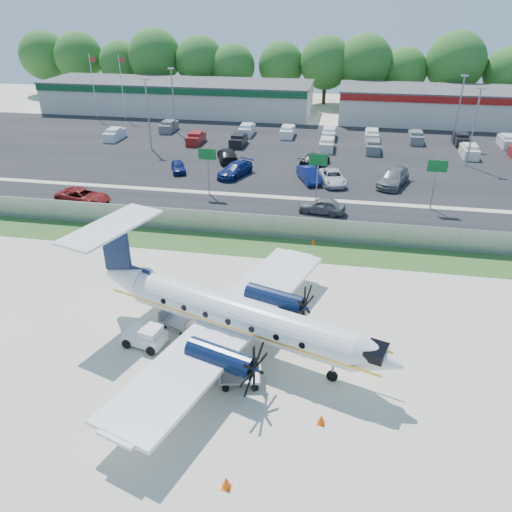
% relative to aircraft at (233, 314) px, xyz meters
% --- Properties ---
extents(ground, '(170.00, 170.00, 0.00)m').
position_rel_aircraft_xyz_m(ground, '(0.00, 1.23, -2.33)').
color(ground, beige).
rests_on(ground, ground).
extents(grass_verge, '(170.00, 4.00, 0.02)m').
position_rel_aircraft_xyz_m(grass_verge, '(0.00, 13.23, -2.32)').
color(grass_verge, '#2D561E').
rests_on(grass_verge, ground).
extents(access_road, '(170.00, 8.00, 0.02)m').
position_rel_aircraft_xyz_m(access_road, '(0.00, 20.23, -2.32)').
color(access_road, black).
rests_on(access_road, ground).
extents(parking_lot, '(170.00, 32.00, 0.02)m').
position_rel_aircraft_xyz_m(parking_lot, '(0.00, 41.23, -2.32)').
color(parking_lot, black).
rests_on(parking_lot, ground).
extents(perimeter_fence, '(120.00, 0.06, 1.99)m').
position_rel_aircraft_xyz_m(perimeter_fence, '(0.00, 15.23, -1.33)').
color(perimeter_fence, gray).
rests_on(perimeter_fence, ground).
extents(building_west, '(46.40, 12.40, 5.24)m').
position_rel_aircraft_xyz_m(building_west, '(-24.00, 63.21, 0.30)').
color(building_west, beige).
rests_on(building_west, ground).
extents(building_east, '(44.40, 12.40, 5.24)m').
position_rel_aircraft_xyz_m(building_east, '(26.00, 63.21, 0.30)').
color(building_east, beige).
rests_on(building_east, ground).
extents(sign_left, '(1.80, 0.26, 5.00)m').
position_rel_aircraft_xyz_m(sign_left, '(-8.00, 24.14, 1.28)').
color(sign_left, gray).
rests_on(sign_left, ground).
extents(sign_mid, '(1.80, 0.26, 5.00)m').
position_rel_aircraft_xyz_m(sign_mid, '(3.00, 24.14, 1.28)').
color(sign_mid, gray).
rests_on(sign_mid, ground).
extents(sign_right, '(1.80, 0.26, 5.00)m').
position_rel_aircraft_xyz_m(sign_right, '(14.00, 24.14, 1.28)').
color(sign_right, gray).
rests_on(sign_right, ground).
extents(flagpole_west, '(1.06, 0.12, 10.00)m').
position_rel_aircraft_xyz_m(flagpole_west, '(-35.92, 56.23, 3.31)').
color(flagpole_west, white).
rests_on(flagpole_west, ground).
extents(flagpole_east, '(1.06, 0.12, 10.00)m').
position_rel_aircraft_xyz_m(flagpole_east, '(-30.92, 56.23, 3.31)').
color(flagpole_east, white).
rests_on(flagpole_east, ground).
extents(light_pole_nw, '(0.90, 0.35, 9.09)m').
position_rel_aircraft_xyz_m(light_pole_nw, '(-20.00, 39.23, 2.90)').
color(light_pole_nw, gray).
rests_on(light_pole_nw, ground).
extents(light_pole_ne, '(0.90, 0.35, 9.09)m').
position_rel_aircraft_xyz_m(light_pole_ne, '(20.00, 39.23, 2.90)').
color(light_pole_ne, gray).
rests_on(light_pole_ne, ground).
extents(light_pole_sw, '(0.90, 0.35, 9.09)m').
position_rel_aircraft_xyz_m(light_pole_sw, '(-20.00, 49.23, 2.90)').
color(light_pole_sw, gray).
rests_on(light_pole_sw, ground).
extents(light_pole_se, '(0.90, 0.35, 9.09)m').
position_rel_aircraft_xyz_m(light_pole_se, '(20.00, 49.23, 2.90)').
color(light_pole_se, gray).
rests_on(light_pole_se, ground).
extents(tree_line, '(112.00, 6.00, 14.00)m').
position_rel_aircraft_xyz_m(tree_line, '(0.00, 75.23, -2.33)').
color(tree_line, '#27601C').
rests_on(tree_line, ground).
extents(aircraft, '(19.72, 19.23, 6.04)m').
position_rel_aircraft_xyz_m(aircraft, '(0.00, 0.00, 0.00)').
color(aircraft, white).
rests_on(aircraft, ground).
extents(pushback_tug, '(2.57, 2.10, 1.25)m').
position_rel_aircraft_xyz_m(pushback_tug, '(-5.07, -0.68, -1.73)').
color(pushback_tug, white).
rests_on(pushback_tug, ground).
extents(baggage_cart_near, '(2.56, 2.10, 1.16)m').
position_rel_aircraft_xyz_m(baggage_cart_near, '(-3.70, 1.17, -1.79)').
color(baggage_cart_near, gray).
rests_on(baggage_cart_near, ground).
extents(baggage_cart_far, '(2.41, 1.73, 1.15)m').
position_rel_aircraft_xyz_m(baggage_cart_far, '(1.00, -2.94, -1.80)').
color(baggage_cart_far, gray).
rests_on(baggage_cart_far, ground).
extents(cone_nose, '(0.39, 0.39, 0.55)m').
position_rel_aircraft_xyz_m(cone_nose, '(5.41, -5.00, -2.07)').
color(cone_nose, '#FF5108').
rests_on(cone_nose, ground).
extents(cone_port_wing, '(0.42, 0.42, 0.60)m').
position_rel_aircraft_xyz_m(cone_port_wing, '(1.74, -9.24, -2.05)').
color(cone_port_wing, '#FF5108').
rests_on(cone_port_wing, ground).
extents(cone_starboard_wing, '(0.38, 0.38, 0.54)m').
position_rel_aircraft_xyz_m(cone_starboard_wing, '(3.50, 14.46, -2.08)').
color(cone_starboard_wing, '#FF5108').
rests_on(cone_starboard_wing, ground).
extents(road_car_west, '(5.94, 3.66, 1.54)m').
position_rel_aircraft_xyz_m(road_car_west, '(-19.46, 19.41, -2.33)').
color(road_car_west, maroon).
rests_on(road_car_west, ground).
extents(road_car_mid, '(4.56, 2.27, 1.49)m').
position_rel_aircraft_xyz_m(road_car_mid, '(3.74, 21.31, -2.33)').
color(road_car_mid, '#595B5E').
rests_on(road_car_mid, ground).
extents(parked_car_a, '(2.87, 4.04, 1.28)m').
position_rel_aircraft_xyz_m(parked_car_a, '(-13.46, 30.74, -2.33)').
color(parked_car_a, navy).
rests_on(parked_car_a, ground).
extents(parked_car_b, '(3.88, 5.71, 1.54)m').
position_rel_aircraft_xyz_m(parked_car_b, '(-6.62, 30.41, -2.33)').
color(parked_car_b, navy).
rests_on(parked_car_b, ground).
extents(parked_car_c, '(3.34, 5.02, 1.56)m').
position_rel_aircraft_xyz_m(parked_car_c, '(1.78, 30.16, -2.33)').
color(parked_car_c, navy).
rests_on(parked_car_c, ground).
extents(parked_car_d, '(3.60, 5.59, 1.43)m').
position_rel_aircraft_xyz_m(parked_car_d, '(4.37, 29.90, -2.33)').
color(parked_car_d, silver).
rests_on(parked_car_d, ground).
extents(parked_car_e, '(4.18, 6.36, 1.71)m').
position_rel_aircraft_xyz_m(parked_car_e, '(10.83, 30.49, -2.33)').
color(parked_car_e, '#595B5E').
rests_on(parked_car_e, ground).
extents(parked_car_f, '(3.86, 5.81, 1.56)m').
position_rel_aircraft_xyz_m(parked_car_f, '(-8.85, 36.01, -2.33)').
color(parked_car_f, black).
rests_on(parked_car_f, ground).
extents(parked_car_g, '(3.94, 5.87, 1.58)m').
position_rel_aircraft_xyz_m(parked_car_g, '(1.96, 35.87, -2.33)').
color(parked_car_g, black).
rests_on(parked_car_g, ground).
extents(far_parking_rows, '(56.00, 10.00, 1.60)m').
position_rel_aircraft_xyz_m(far_parking_rows, '(0.00, 46.23, -2.33)').
color(far_parking_rows, gray).
rests_on(far_parking_rows, ground).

